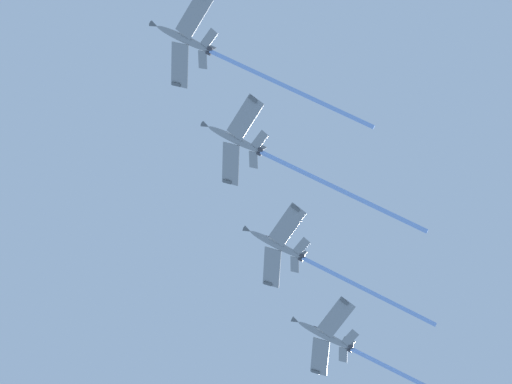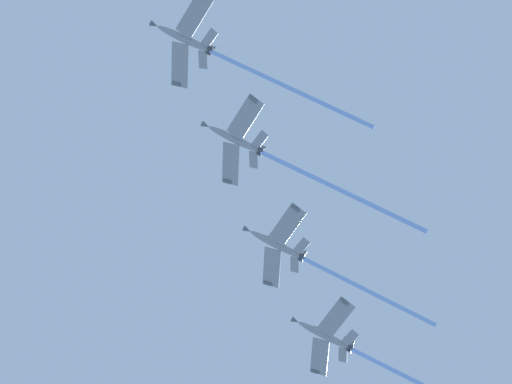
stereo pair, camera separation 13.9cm
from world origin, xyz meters
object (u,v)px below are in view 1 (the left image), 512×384
(jet_lead, at_px, (218,55))
(jet_third, at_px, (303,258))
(jet_fourth, at_px, (353,350))
(jet_second, at_px, (273,158))

(jet_lead, distance_m, jet_third, 43.49)
(jet_third, height_order, jet_fourth, jet_third)
(jet_lead, relative_size, jet_second, 1.00)
(jet_third, distance_m, jet_fourth, 21.91)
(jet_lead, xyz_separation_m, jet_second, (2.19, -21.53, -6.22))
(jet_lead, bearing_deg, jet_fourth, -80.45)
(jet_lead, distance_m, jet_second, 22.52)
(jet_lead, relative_size, jet_third, 1.14)
(jet_second, xyz_separation_m, jet_third, (6.30, -19.41, -5.75))
(jet_lead, bearing_deg, jet_third, -78.28)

